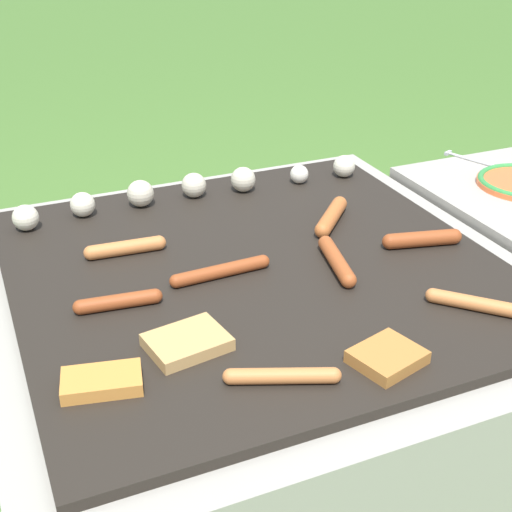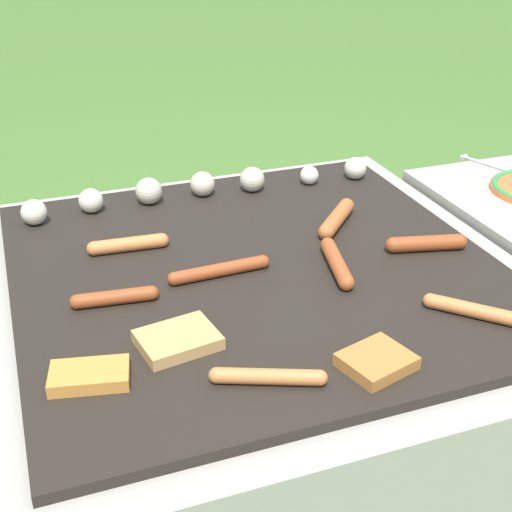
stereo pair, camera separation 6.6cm
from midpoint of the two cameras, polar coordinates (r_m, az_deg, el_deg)
ground_plane at (r=1.57m, az=-1.24°, el=-15.47°), size 14.00×14.00×0.00m
grill at (r=1.42m, az=-1.33°, el=-8.89°), size 0.98×0.98×0.45m
sausage_front_left at (r=1.01m, az=0.21°, el=-9.61°), size 0.16×0.08×0.02m
sausage_mid_left at (r=1.29m, az=5.02°, el=-0.40°), size 0.06×0.17×0.03m
sausage_front_right at (r=1.46m, az=4.77°, el=3.15°), size 0.12×0.13×0.03m
sausage_back_left at (r=1.20m, az=-12.52°, el=-3.60°), size 0.15×0.04×0.02m
sausage_back_right at (r=1.36m, az=-11.77°, el=0.64°), size 0.15×0.04×0.03m
sausage_front_center at (r=1.39m, az=11.85°, el=1.33°), size 0.16×0.06×0.03m
sausage_back_center at (r=1.26m, az=-4.34°, el=-1.23°), size 0.19×0.03×0.02m
sausage_mid_right at (r=1.21m, az=15.60°, el=-3.69°), size 0.12×0.12×0.02m
bread_slice_center at (r=1.06m, az=8.70°, el=-8.02°), size 0.11×0.11×0.02m
bread_slice_right at (r=1.03m, az=-14.05°, el=-9.75°), size 0.12×0.09×0.02m
bread_slice_left at (r=1.08m, az=-7.27°, el=-6.89°), size 0.13×0.11×0.02m
mushroom_row at (r=1.57m, az=-6.76°, el=5.35°), size 0.78×0.08×0.06m
fork_utensil at (r=1.85m, az=16.42°, el=7.24°), size 0.09×0.20×0.01m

